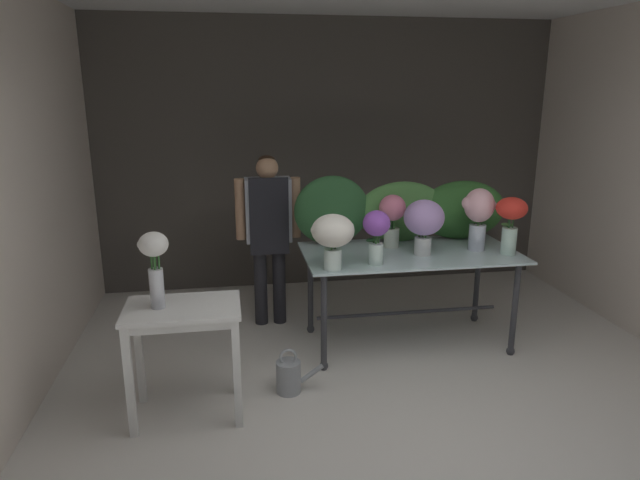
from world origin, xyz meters
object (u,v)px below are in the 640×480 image
(vase_lilac_lilies, at_px, (424,221))
(watering_can, at_px, (289,376))
(vase_rosy_hydrangea, at_px, (392,216))
(display_table_glass, at_px, (409,266))
(vase_scarlet_tulips, at_px, (511,218))
(vase_blush_dahlias, at_px, (478,213))
(florist, at_px, (268,223))
(side_table_white, at_px, (183,323))
(vase_white_roses_tall, at_px, (154,261))
(vase_ivory_snapdragons, at_px, (333,235))
(vase_violet_roses, at_px, (376,231))

(vase_lilac_lilies, height_order, watering_can, vase_lilac_lilies)
(vase_lilac_lilies, relative_size, vase_rosy_hydrangea, 1.00)
(display_table_glass, bearing_deg, watering_can, -149.57)
(vase_scarlet_tulips, distance_m, vase_blush_dahlias, 0.26)
(florist, bearing_deg, watering_can, -88.43)
(vase_lilac_lilies, xyz_separation_m, watering_can, (-1.17, -0.55, -0.99))
(florist, bearing_deg, vase_lilac_lilies, -30.87)
(side_table_white, height_order, florist, florist)
(vase_white_roses_tall, bearing_deg, vase_lilac_lilies, 19.44)
(vase_blush_dahlias, distance_m, vase_ivory_snapdragons, 1.34)
(side_table_white, relative_size, vase_rosy_hydrangea, 1.72)
(vase_ivory_snapdragons, bearing_deg, vase_violet_roses, 10.84)
(vase_ivory_snapdragons, bearing_deg, watering_can, -141.92)
(vase_rosy_hydrangea, bearing_deg, vase_white_roses_tall, -152.08)
(vase_lilac_lilies, distance_m, watering_can, 1.63)
(vase_lilac_lilies, bearing_deg, side_table_white, -159.11)
(side_table_white, distance_m, vase_white_roses_tall, 0.46)
(florist, bearing_deg, vase_violet_roses, -50.29)
(vase_lilac_lilies, height_order, vase_ivory_snapdragons, vase_lilac_lilies)
(side_table_white, bearing_deg, watering_can, 13.09)
(florist, relative_size, vase_violet_roses, 3.71)
(florist, xyz_separation_m, watering_can, (0.03, -1.28, -0.85))
(vase_lilac_lilies, distance_m, vase_rosy_hydrangea, 0.32)
(vase_ivory_snapdragons, bearing_deg, vase_lilac_lilies, 18.03)
(vase_scarlet_tulips, distance_m, vase_rosy_hydrangea, 0.96)
(side_table_white, height_order, vase_ivory_snapdragons, vase_ivory_snapdragons)
(display_table_glass, bearing_deg, vase_lilac_lilies, -52.35)
(vase_white_roses_tall, bearing_deg, florist, 60.18)
(display_table_glass, xyz_separation_m, vase_blush_dahlias, (0.57, -0.03, 0.45))
(display_table_glass, xyz_separation_m, watering_can, (-1.10, -0.65, -0.57))
(watering_can, bearing_deg, vase_lilac_lilies, 25.25)
(display_table_glass, relative_size, vase_blush_dahlias, 3.40)
(vase_violet_roses, xyz_separation_m, vase_white_roses_tall, (-1.58, -0.52, 0.00))
(display_table_glass, xyz_separation_m, vase_white_roses_tall, (-1.96, -0.81, 0.40))
(display_table_glass, bearing_deg, vase_rosy_hydrangea, 124.61)
(vase_lilac_lilies, distance_m, vase_white_roses_tall, 2.16)
(vase_violet_roses, bearing_deg, florist, 129.71)
(display_table_glass, distance_m, watering_can, 1.40)
(side_table_white, bearing_deg, vase_violet_roses, 20.12)
(florist, height_order, vase_scarlet_tulips, florist)
(vase_scarlet_tulips, bearing_deg, vase_ivory_snapdragons, -174.00)
(vase_scarlet_tulips, xyz_separation_m, vase_rosy_hydrangea, (-0.89, 0.36, -0.03))
(vase_lilac_lilies, bearing_deg, display_table_glass, 127.65)
(vase_blush_dahlias, height_order, vase_white_roses_tall, vase_blush_dahlias)
(side_table_white, height_order, vase_blush_dahlias, vase_blush_dahlias)
(vase_rosy_hydrangea, bearing_deg, vase_ivory_snapdragons, -139.57)
(side_table_white, distance_m, vase_ivory_snapdragons, 1.25)
(vase_blush_dahlias, distance_m, watering_can, 2.05)
(vase_violet_roses, height_order, vase_rosy_hydrangea, vase_rosy_hydrangea)
(watering_can, bearing_deg, display_table_glass, 30.43)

